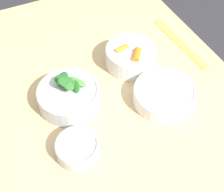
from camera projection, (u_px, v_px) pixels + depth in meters
dining_table at (117, 122)px, 1.06m from camera, size 1.28×0.83×0.75m
bowl_carrots at (131, 55)px, 1.05m from camera, size 0.17×0.17×0.08m
bowl_greens at (69, 95)px, 0.94m from camera, size 0.19×0.19×0.12m
bowl_beans_hotdog at (164, 95)px, 0.96m from camera, size 0.19×0.19×0.05m
bowl_cookies at (78, 148)px, 0.84m from camera, size 0.12×0.12×0.05m
ruler at (180, 43)px, 1.15m from camera, size 0.31×0.04×0.00m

